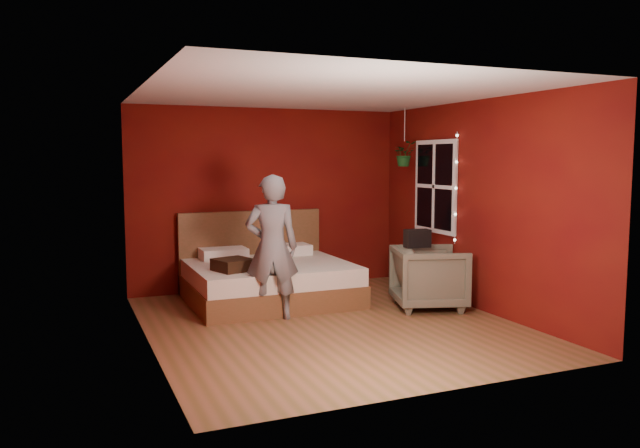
{
  "coord_description": "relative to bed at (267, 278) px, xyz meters",
  "views": [
    {
      "loc": [
        -2.79,
        -6.37,
        1.88
      ],
      "look_at": [
        0.05,
        0.4,
        1.11
      ],
      "focal_mm": 35.0,
      "sensor_mm": 36.0,
      "label": 1
    }
  ],
  "objects": [
    {
      "name": "floor",
      "position": [
        0.29,
        -1.42,
        -0.3
      ],
      "size": [
        4.5,
        4.5,
        0.0
      ],
      "primitive_type": "plane",
      "color": "brown",
      "rests_on": "ground"
    },
    {
      "name": "room_walls",
      "position": [
        0.29,
        -1.42,
        1.38
      ],
      "size": [
        4.04,
        4.54,
        2.62
      ],
      "color": "#65150A",
      "rests_on": "ground"
    },
    {
      "name": "window",
      "position": [
        2.25,
        -0.52,
        1.2
      ],
      "size": [
        0.05,
        0.97,
        1.27
      ],
      "color": "white",
      "rests_on": "room_walls"
    },
    {
      "name": "fairy_lights",
      "position": [
        2.23,
        -1.04,
        1.2
      ],
      "size": [
        0.04,
        0.04,
        1.45
      ],
      "color": "silver",
      "rests_on": "room_walls"
    },
    {
      "name": "bed",
      "position": [
        0.0,
        0.0,
        0.0
      ],
      "size": [
        2.07,
        1.76,
        1.14
      ],
      "color": "brown",
      "rests_on": "ground"
    },
    {
      "name": "person",
      "position": [
        -0.24,
        -0.92,
        0.55
      ],
      "size": [
        0.7,
        0.56,
        1.7
      ],
      "primitive_type": "imported",
      "rotation": [
        0.0,
        0.0,
        2.87
      ],
      "color": "slate",
      "rests_on": "ground"
    },
    {
      "name": "armchair",
      "position": [
        1.75,
        -1.19,
        0.1
      ],
      "size": [
        1.08,
        1.06,
        0.78
      ],
      "primitive_type": "imported",
      "rotation": [
        0.0,
        0.0,
        1.26
      ],
      "color": "#615F4C",
      "rests_on": "ground"
    },
    {
      "name": "handbag",
      "position": [
        1.57,
        -1.19,
        0.6
      ],
      "size": [
        0.33,
        0.19,
        0.22
      ],
      "primitive_type": "cube",
      "rotation": [
        0.0,
        0.0,
        -0.11
      ],
      "color": "black",
      "rests_on": "armchair"
    },
    {
      "name": "throw_pillow",
      "position": [
        -0.58,
        -0.45,
        0.29
      ],
      "size": [
        0.52,
        0.52,
        0.15
      ],
      "primitive_type": "cube",
      "rotation": [
        0.0,
        0.0,
        0.31
      ],
      "color": "#321B10",
      "rests_on": "bed"
    },
    {
      "name": "hanging_plant",
      "position": [
        2.09,
        0.04,
        1.65
      ],
      "size": [
        0.36,
        0.32,
        0.83
      ],
      "color": "silver",
      "rests_on": "room_walls"
    }
  ]
}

